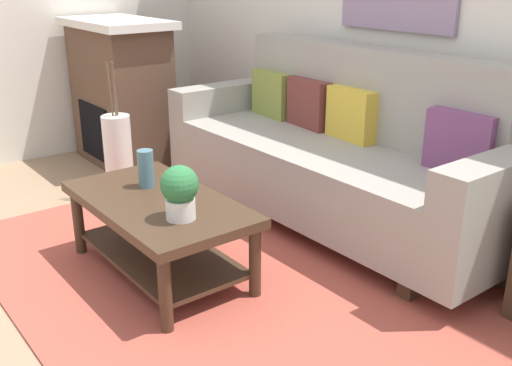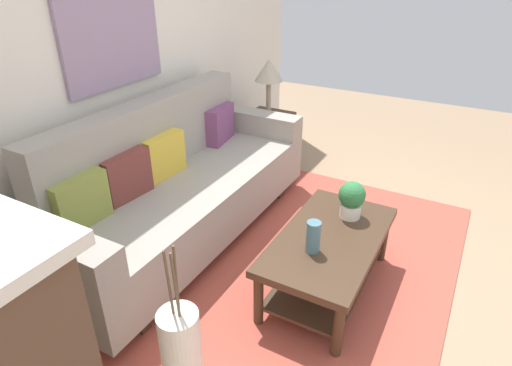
% 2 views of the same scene
% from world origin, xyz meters
% --- Properties ---
extents(ground_plane, '(9.21, 9.21, 0.00)m').
position_xyz_m(ground_plane, '(0.00, 0.00, 0.00)').
color(ground_plane, '#9E7F60').
extents(wall_back, '(5.21, 0.10, 2.70)m').
position_xyz_m(wall_back, '(0.00, 2.02, 1.35)').
color(wall_back, silver).
rests_on(wall_back, ground_plane).
extents(area_rug, '(2.81, 2.06, 0.01)m').
position_xyz_m(area_rug, '(0.00, 0.50, 0.01)').
color(area_rug, '#B24C3D').
rests_on(area_rug, ground_plane).
extents(couch, '(2.45, 0.84, 1.08)m').
position_xyz_m(couch, '(-0.13, 1.48, 0.43)').
color(couch, gray).
rests_on(couch, ground_plane).
extents(throw_pillow_olive, '(0.37, 0.14, 0.32)m').
position_xyz_m(throw_pillow_olive, '(-0.90, 1.60, 0.68)').
color(throw_pillow_olive, olive).
rests_on(throw_pillow_olive, couch).
extents(throw_pillow_maroon, '(0.37, 0.15, 0.32)m').
position_xyz_m(throw_pillow_maroon, '(-0.51, 1.60, 0.68)').
color(throw_pillow_maroon, brown).
rests_on(throw_pillow_maroon, couch).
extents(throw_pillow_mustard, '(0.37, 0.15, 0.32)m').
position_xyz_m(throw_pillow_mustard, '(-0.13, 1.60, 0.68)').
color(throw_pillow_mustard, gold).
rests_on(throw_pillow_mustard, couch).
extents(throw_pillow_plum, '(0.37, 0.17, 0.32)m').
position_xyz_m(throw_pillow_plum, '(0.65, 1.60, 0.68)').
color(throw_pillow_plum, '#7A4270').
rests_on(throw_pillow_plum, couch).
extents(coffee_table, '(1.10, 0.60, 0.43)m').
position_xyz_m(coffee_table, '(-0.17, 0.25, 0.31)').
color(coffee_table, '#422D1E').
rests_on(coffee_table, ground_plane).
extents(tabletop_vase, '(0.09, 0.09, 0.20)m').
position_xyz_m(tabletop_vase, '(-0.36, 0.29, 0.53)').
color(tabletop_vase, slate).
rests_on(tabletop_vase, coffee_table).
extents(potted_plant_tabletop, '(0.18, 0.18, 0.26)m').
position_xyz_m(potted_plant_tabletop, '(0.12, 0.21, 0.57)').
color(potted_plant_tabletop, white).
rests_on(potted_plant_tabletop, coffee_table).
extents(fireplace, '(1.02, 0.58, 1.16)m').
position_xyz_m(fireplace, '(-2.05, 0.96, 0.59)').
color(fireplace, brown).
rests_on(fireplace, ground_plane).
extents(floor_vase, '(0.19, 0.19, 0.60)m').
position_xyz_m(floor_vase, '(-1.30, 0.56, 0.30)').
color(floor_vase, white).
rests_on(floor_vase, ground_plane).
extents(floor_vase_branch_a, '(0.02, 0.01, 0.36)m').
position_xyz_m(floor_vase_branch_a, '(-1.28, 0.56, 0.78)').
color(floor_vase_branch_a, brown).
rests_on(floor_vase_branch_a, floor_vase).
extents(floor_vase_branch_b, '(0.03, 0.02, 0.36)m').
position_xyz_m(floor_vase_branch_b, '(-1.31, 0.58, 0.78)').
color(floor_vase_branch_b, brown).
rests_on(floor_vase_branch_b, floor_vase).
extents(floor_vase_branch_c, '(0.03, 0.02, 0.36)m').
position_xyz_m(floor_vase_branch_c, '(-1.31, 0.54, 0.78)').
color(floor_vase_branch_c, brown).
rests_on(floor_vase_branch_c, floor_vase).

